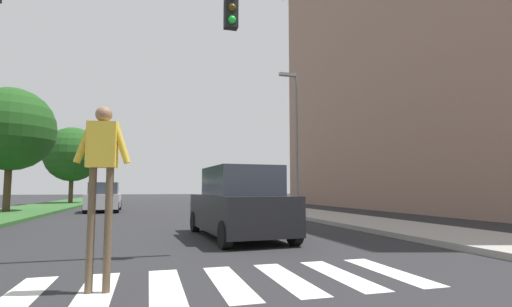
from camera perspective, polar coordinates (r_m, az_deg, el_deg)
name	(u,v)px	position (r m, az deg, el deg)	size (l,w,h in m)	color
ground_plane	(152,208)	(28.26, -15.51, -7.93)	(140.00, 140.00, 0.00)	#262628
crosswalk	(166,287)	(5.71, -13.52, -19.01)	(7.65, 2.20, 0.01)	silver
median_strip	(30,210)	(27.16, -30.97, -7.32)	(4.17, 64.00, 0.15)	#2D5B28
tree_far	(11,129)	(24.65, -33.11, 3.09)	(4.56, 4.56, 6.76)	#4C3823
tree_distant	(73,154)	(36.73, -26.02, -0.12)	(4.75, 4.75, 6.60)	#4C3823
apartment_block_right	(455,49)	(29.93, 27.89, 13.83)	(12.28, 31.00, 21.77)	#937060
sidewalk_right	(264,207)	(27.48, 1.28, -8.05)	(3.00, 64.00, 0.15)	#9E9991
street_lamp_right	(295,129)	(20.45, 5.88, 3.76)	(1.02, 0.24, 7.50)	slate
pedestrian_performer	(102,167)	(5.50, -22.29, -1.87)	(0.75, 0.29, 2.49)	brown
suv_crossing	(239,204)	(10.69, -2.62, -7.68)	(2.24, 4.72, 1.97)	black
sedan_midblock	(104,198)	(24.49, -22.03, -6.28)	(2.01, 4.38, 1.74)	#B7B7BC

